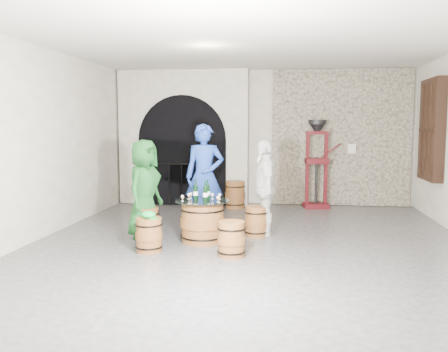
# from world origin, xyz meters

# --- Properties ---
(ground) EXTENTS (8.00, 8.00, 0.00)m
(ground) POSITION_xyz_m (0.00, 0.00, 0.00)
(ground) COLOR #303032
(ground) RESTS_ON ground
(wall_back) EXTENTS (8.00, 0.00, 8.00)m
(wall_back) POSITION_xyz_m (0.00, 4.00, 1.60)
(wall_back) COLOR beige
(wall_back) RESTS_ON ground
(wall_front) EXTENTS (8.00, 0.00, 8.00)m
(wall_front) POSITION_xyz_m (0.00, -4.00, 1.60)
(wall_front) COLOR beige
(wall_front) RESTS_ON ground
(wall_left) EXTENTS (0.00, 8.00, 8.00)m
(wall_left) POSITION_xyz_m (-3.50, 0.00, 1.60)
(wall_left) COLOR beige
(wall_left) RESTS_ON ground
(ceiling) EXTENTS (8.00, 8.00, 0.00)m
(ceiling) POSITION_xyz_m (0.00, 0.00, 3.20)
(ceiling) COLOR beige
(ceiling) RESTS_ON wall_back
(stone_facing_panel) EXTENTS (3.20, 0.12, 3.18)m
(stone_facing_panel) POSITION_xyz_m (1.80, 3.94, 1.60)
(stone_facing_panel) COLOR gray
(stone_facing_panel) RESTS_ON ground
(arched_opening) EXTENTS (3.10, 0.60, 3.19)m
(arched_opening) POSITION_xyz_m (-1.90, 3.74, 1.58)
(arched_opening) COLOR beige
(arched_opening) RESTS_ON ground
(shuttered_window) EXTENTS (0.23, 1.10, 2.00)m
(shuttered_window) POSITION_xyz_m (3.38, 2.40, 1.80)
(shuttered_window) COLOR black
(shuttered_window) RESTS_ON wall_right
(barrel_table) EXTENTS (0.88, 0.88, 0.68)m
(barrel_table) POSITION_xyz_m (-0.78, -0.00, 0.34)
(barrel_table) COLOR brown
(barrel_table) RESTS_ON ground
(barrel_stool_left) EXTENTS (0.42, 0.42, 0.51)m
(barrel_stool_left) POSITION_xyz_m (-1.75, 0.16, 0.25)
(barrel_stool_left) COLOR brown
(barrel_stool_left) RESTS_ON ground
(barrel_stool_far) EXTENTS (0.42, 0.42, 0.51)m
(barrel_stool_far) POSITION_xyz_m (-0.92, 0.98, 0.25)
(barrel_stool_far) COLOR brown
(barrel_stool_far) RESTS_ON ground
(barrel_stool_right) EXTENTS (0.42, 0.42, 0.51)m
(barrel_stool_right) POSITION_xyz_m (0.06, 0.53, 0.25)
(barrel_stool_right) COLOR brown
(barrel_stool_right) RESTS_ON ground
(barrel_stool_near_right) EXTENTS (0.42, 0.42, 0.51)m
(barrel_stool_near_right) POSITION_xyz_m (-0.21, -0.81, 0.25)
(barrel_stool_near_right) COLOR brown
(barrel_stool_near_right) RESTS_ON ground
(barrel_stool_near_left) EXTENTS (0.42, 0.42, 0.51)m
(barrel_stool_near_left) POSITION_xyz_m (-1.47, -0.71, 0.25)
(barrel_stool_near_left) COLOR brown
(barrel_stool_near_left) RESTS_ON ground
(green_cap) EXTENTS (0.25, 0.21, 0.12)m
(green_cap) POSITION_xyz_m (-1.46, -0.71, 0.56)
(green_cap) COLOR #0D9836
(green_cap) RESTS_ON barrel_stool_near_left
(person_green) EXTENTS (0.70, 0.91, 1.65)m
(person_green) POSITION_xyz_m (-1.80, 0.16, 0.83)
(person_green) COLOR #13471A
(person_green) RESTS_ON ground
(person_blue) EXTENTS (0.77, 0.57, 1.92)m
(person_blue) POSITION_xyz_m (-0.92, 1.02, 0.96)
(person_blue) COLOR navy
(person_blue) RESTS_ON ground
(person_white) EXTENTS (0.56, 1.02, 1.65)m
(person_white) POSITION_xyz_m (0.19, 0.61, 0.82)
(person_white) COLOR silver
(person_white) RESTS_ON ground
(wine_bottle_left) EXTENTS (0.08, 0.08, 0.32)m
(wine_bottle_left) POSITION_xyz_m (-0.90, 0.06, 0.81)
(wine_bottle_left) COLOR black
(wine_bottle_left) RESTS_ON barrel_table
(wine_bottle_center) EXTENTS (0.08, 0.08, 0.32)m
(wine_bottle_center) POSITION_xyz_m (-0.72, -0.07, 0.81)
(wine_bottle_center) COLOR black
(wine_bottle_center) RESTS_ON barrel_table
(wine_bottle_right) EXTENTS (0.08, 0.08, 0.32)m
(wine_bottle_right) POSITION_xyz_m (-0.71, 0.11, 0.81)
(wine_bottle_right) COLOR black
(wine_bottle_right) RESTS_ON barrel_table
(tasting_glass_a) EXTENTS (0.05, 0.05, 0.10)m
(tasting_glass_a) POSITION_xyz_m (-1.07, -0.14, 0.73)
(tasting_glass_a) COLOR #BC5E24
(tasting_glass_a) RESTS_ON barrel_table
(tasting_glass_b) EXTENTS (0.05, 0.05, 0.10)m
(tasting_glass_b) POSITION_xyz_m (-0.52, 0.14, 0.73)
(tasting_glass_b) COLOR #BC5E24
(tasting_glass_b) RESTS_ON barrel_table
(tasting_glass_c) EXTENTS (0.05, 0.05, 0.10)m
(tasting_glass_c) POSITION_xyz_m (-1.00, 0.17, 0.73)
(tasting_glass_c) COLOR #BC5E24
(tasting_glass_c) RESTS_ON barrel_table
(tasting_glass_d) EXTENTS (0.05, 0.05, 0.10)m
(tasting_glass_d) POSITION_xyz_m (-0.64, 0.15, 0.73)
(tasting_glass_d) COLOR #BC5E24
(tasting_glass_d) RESTS_ON barrel_table
(tasting_glass_e) EXTENTS (0.05, 0.05, 0.10)m
(tasting_glass_e) POSITION_xyz_m (-0.50, -0.16, 0.73)
(tasting_glass_e) COLOR #BC5E24
(tasting_glass_e) RESTS_ON barrel_table
(tasting_glass_f) EXTENTS (0.05, 0.05, 0.10)m
(tasting_glass_f) POSITION_xyz_m (-1.02, 0.09, 0.73)
(tasting_glass_f) COLOR #BC5E24
(tasting_glass_f) RESTS_ON barrel_table
(side_barrel) EXTENTS (0.47, 0.47, 0.62)m
(side_barrel) POSITION_xyz_m (-0.61, 3.23, 0.31)
(side_barrel) COLOR brown
(side_barrel) RESTS_ON ground
(corking_press) EXTENTS (0.86, 0.52, 2.01)m
(corking_press) POSITION_xyz_m (1.23, 3.52, 1.17)
(corking_press) COLOR #510D15
(corking_press) RESTS_ON ground
(control_box) EXTENTS (0.18, 0.10, 0.22)m
(control_box) POSITION_xyz_m (2.05, 3.86, 1.35)
(control_box) COLOR silver
(control_box) RESTS_ON wall_back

